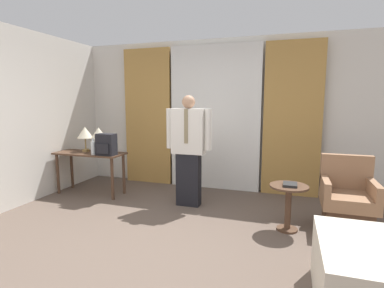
{
  "coord_description": "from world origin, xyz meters",
  "views": [
    {
      "loc": [
        1.3,
        -2.59,
        1.61
      ],
      "look_at": [
        -0.04,
        1.5,
        0.98
      ],
      "focal_mm": 28.0,
      "sensor_mm": 36.0,
      "label": 1
    }
  ],
  "objects_px": {
    "backpack": "(106,145)",
    "armchair": "(347,202)",
    "desk": "(90,159)",
    "table_lamp_right": "(99,134)",
    "person": "(189,147)",
    "bottle_near_edge": "(93,148)",
    "side_table": "(288,200)",
    "table_lamp_left": "(85,133)",
    "book": "(290,184)"
  },
  "relations": [
    {
      "from": "book",
      "to": "table_lamp_left",
      "type": "bearing_deg",
      "value": 170.08
    },
    {
      "from": "armchair",
      "to": "book",
      "type": "height_order",
      "value": "armchair"
    },
    {
      "from": "person",
      "to": "table_lamp_left",
      "type": "bearing_deg",
      "value": 177.0
    },
    {
      "from": "bottle_near_edge",
      "to": "table_lamp_right",
      "type": "bearing_deg",
      "value": 102.71
    },
    {
      "from": "book",
      "to": "person",
      "type": "bearing_deg",
      "value": 161.46
    },
    {
      "from": "table_lamp_left",
      "to": "bottle_near_edge",
      "type": "relative_size",
      "value": 1.57
    },
    {
      "from": "table_lamp_right",
      "to": "backpack",
      "type": "bearing_deg",
      "value": -36.0
    },
    {
      "from": "armchair",
      "to": "book",
      "type": "xyz_separation_m",
      "value": [
        -0.7,
        -0.33,
        0.26
      ]
    },
    {
      "from": "desk",
      "to": "side_table",
      "type": "relative_size",
      "value": 2.1
    },
    {
      "from": "armchair",
      "to": "bottle_near_edge",
      "type": "bearing_deg",
      "value": 179.62
    },
    {
      "from": "desk",
      "to": "backpack",
      "type": "height_order",
      "value": "backpack"
    },
    {
      "from": "backpack",
      "to": "person",
      "type": "relative_size",
      "value": 0.21
    },
    {
      "from": "backpack",
      "to": "table_lamp_right",
      "type": "bearing_deg",
      "value": 144.0
    },
    {
      "from": "table_lamp_right",
      "to": "backpack",
      "type": "distance_m",
      "value": 0.38
    },
    {
      "from": "backpack",
      "to": "person",
      "type": "distance_m",
      "value": 1.39
    },
    {
      "from": "bottle_near_edge",
      "to": "book",
      "type": "relative_size",
      "value": 1.29
    },
    {
      "from": "person",
      "to": "armchair",
      "type": "height_order",
      "value": "person"
    },
    {
      "from": "person",
      "to": "book",
      "type": "bearing_deg",
      "value": -18.54
    },
    {
      "from": "person",
      "to": "book",
      "type": "height_order",
      "value": "person"
    },
    {
      "from": "person",
      "to": "side_table",
      "type": "bearing_deg",
      "value": -18.26
    },
    {
      "from": "table_lamp_left",
      "to": "table_lamp_right",
      "type": "height_order",
      "value": "same"
    },
    {
      "from": "table_lamp_left",
      "to": "book",
      "type": "xyz_separation_m",
      "value": [
        3.42,
        -0.6,
        -0.45
      ]
    },
    {
      "from": "person",
      "to": "book",
      "type": "xyz_separation_m",
      "value": [
        1.48,
        -0.5,
        -0.32
      ]
    },
    {
      "from": "backpack",
      "to": "armchair",
      "type": "bearing_deg",
      "value": -0.95
    },
    {
      "from": "desk",
      "to": "table_lamp_left",
      "type": "distance_m",
      "value": 0.47
    },
    {
      "from": "bottle_near_edge",
      "to": "side_table",
      "type": "height_order",
      "value": "bottle_near_edge"
    },
    {
      "from": "bottle_near_edge",
      "to": "armchair",
      "type": "relative_size",
      "value": 0.3
    },
    {
      "from": "person",
      "to": "desk",
      "type": "bearing_deg",
      "value": 179.36
    },
    {
      "from": "armchair",
      "to": "person",
      "type": "bearing_deg",
      "value": 175.72
    },
    {
      "from": "backpack",
      "to": "armchair",
      "type": "relative_size",
      "value": 0.39
    },
    {
      "from": "backpack",
      "to": "side_table",
      "type": "relative_size",
      "value": 0.61
    },
    {
      "from": "desk",
      "to": "armchair",
      "type": "relative_size",
      "value": 1.34
    },
    {
      "from": "armchair",
      "to": "table_lamp_right",
      "type": "bearing_deg",
      "value": 176.06
    },
    {
      "from": "person",
      "to": "armchair",
      "type": "distance_m",
      "value": 2.26
    },
    {
      "from": "table_lamp_right",
      "to": "armchair",
      "type": "distance_m",
      "value": 3.92
    },
    {
      "from": "backpack",
      "to": "side_table",
      "type": "height_order",
      "value": "backpack"
    },
    {
      "from": "table_lamp_right",
      "to": "armchair",
      "type": "bearing_deg",
      "value": -3.94
    },
    {
      "from": "bottle_near_edge",
      "to": "armchair",
      "type": "height_order",
      "value": "bottle_near_edge"
    },
    {
      "from": "person",
      "to": "table_lamp_right",
      "type": "bearing_deg",
      "value": 176.5
    },
    {
      "from": "bottle_near_edge",
      "to": "book",
      "type": "height_order",
      "value": "bottle_near_edge"
    },
    {
      "from": "bottle_near_edge",
      "to": "armchair",
      "type": "xyz_separation_m",
      "value": [
        3.79,
        -0.03,
        -0.5
      ]
    },
    {
      "from": "desk",
      "to": "person",
      "type": "height_order",
      "value": "person"
    },
    {
      "from": "armchair",
      "to": "side_table",
      "type": "bearing_deg",
      "value": -155.61
    },
    {
      "from": "desk",
      "to": "armchair",
      "type": "bearing_deg",
      "value": -2.63
    },
    {
      "from": "desk",
      "to": "side_table",
      "type": "xyz_separation_m",
      "value": [
        3.27,
        -0.51,
        -0.21
      ]
    },
    {
      "from": "table_lamp_left",
      "to": "table_lamp_right",
      "type": "distance_m",
      "value": 0.28
    },
    {
      "from": "bottle_near_edge",
      "to": "book",
      "type": "xyz_separation_m",
      "value": [
        3.09,
        -0.36,
        -0.24
      ]
    },
    {
      "from": "backpack",
      "to": "book",
      "type": "distance_m",
      "value": 2.91
    },
    {
      "from": "desk",
      "to": "table_lamp_right",
      "type": "relative_size",
      "value": 2.82
    },
    {
      "from": "armchair",
      "to": "book",
      "type": "distance_m",
      "value": 0.82
    }
  ]
}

